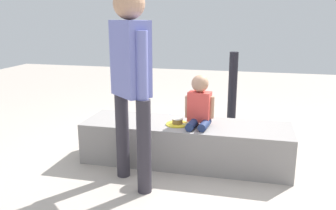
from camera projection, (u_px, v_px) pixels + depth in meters
ground_plane at (185, 162)px, 3.52m from camera, size 12.00×12.00×0.00m
concrete_ledge at (186, 143)px, 3.47m from camera, size 2.01×0.58×0.40m
child_seated at (199, 104)px, 3.31m from camera, size 0.28×0.32×0.48m
adult_standing at (131, 71)px, 2.83m from camera, size 0.39×0.37×1.64m
cake_plate at (177, 123)px, 3.38m from camera, size 0.22×0.22×0.07m
gift_bag at (196, 129)px, 3.99m from camera, size 0.25×0.11×0.39m
railing_post at (232, 102)px, 4.45m from camera, size 0.36×0.36×0.99m
water_bottle_near_gift at (170, 123)px, 4.42m from camera, size 0.06×0.06×0.22m
party_cup_red at (146, 122)px, 4.64m from camera, size 0.07×0.07×0.10m
cake_box_white at (182, 118)px, 4.80m from camera, size 0.35×0.33×0.10m
handbag_black_leather at (233, 138)px, 3.84m from camera, size 0.31×0.14×0.35m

